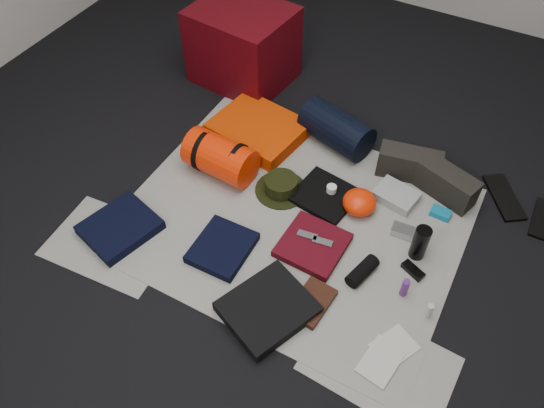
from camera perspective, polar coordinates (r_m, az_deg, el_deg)
The scene contains 37 objects.
floor at distance 2.64m, azimuth 2.26°, elevation -1.81°, with size 4.50×4.50×0.02m, color black.
newspaper_mat at distance 2.63m, azimuth 2.27°, elevation -1.64°, with size 1.60×1.30×0.01m, color #B0ADA2.
newspaper_sheet_front_left at distance 2.66m, azimuth -16.96°, elevation -4.12°, with size 0.58×0.40×0.00m, color #B0ADA2.
newspaper_sheet_front_right at distance 2.29m, azimuth 11.51°, elevation -16.49°, with size 0.58×0.40×0.00m, color #B0ADA2.
red_cabinet at distance 3.35m, azimuth -3.15°, elevation 16.68°, with size 0.56×0.46×0.46m, color #52060D.
sleeping_pad at distance 3.02m, azimuth -1.49°, elevation 8.04°, with size 0.48×0.39×0.09m, color #E23B02.
stuff_sack at distance 2.78m, azimuth -5.58°, elevation 5.02°, with size 0.21×0.21×0.36m, color #F52804.
sack_strap_left at distance 2.82m, azimuth -7.30°, elevation 5.70°, with size 0.22×0.22×0.03m, color black.
sack_strap_right at distance 2.74m, azimuth -3.80°, elevation 4.35°, with size 0.22×0.22×0.03m, color black.
navy_duffel at distance 2.95m, azimuth 6.94°, elevation 8.03°, with size 0.21×0.21×0.40m, color black.
boonie_brim at distance 2.75m, azimuth 0.97°, elevation 1.54°, with size 0.27×0.27×0.01m, color black.
boonie_crown at distance 2.72m, azimuth 0.98°, elevation 2.12°, with size 0.17×0.17×0.07m, color black.
hiking_boot_left at distance 2.86m, azimuth 14.55°, elevation 4.21°, with size 0.32×0.12×0.16m, color black.
hiking_boot_right at distance 2.82m, azimuth 18.19°, elevation 2.14°, with size 0.32×0.12×0.16m, color black.
flip_flop_left at distance 2.97m, azimuth 23.69°, elevation 0.68°, with size 0.11×0.31×0.02m, color black.
flip_flop_right at distance 2.95m, azimuth 27.12°, elevation -1.46°, with size 0.10×0.27×0.01m, color black.
trousers_navy_a at distance 2.67m, azimuth -16.03°, elevation -2.42°, with size 0.29×0.33×0.05m, color black.
trousers_navy_b at distance 2.51m, azimuth -5.37°, elevation -4.71°, with size 0.25×0.29×0.04m, color black.
trousers_charcoal at distance 2.32m, azimuth -0.46°, elevation -11.17°, with size 0.32×0.36×0.06m, color black.
black_tshirt at distance 2.72m, azimuth 5.72°, elevation 0.91°, with size 0.29×0.27×0.03m, color black.
red_shirt at distance 2.52m, azimuth 4.40°, elevation -4.41°, with size 0.29×0.29×0.04m, color #4D0812.
orange_stuff_sack at distance 2.66m, azimuth 9.38°, elevation 0.18°, with size 0.17×0.17×0.11m, color #F52804.
first_aid_pouch at distance 2.77m, azimuth 13.20°, elevation 0.89°, with size 0.21×0.16×0.05m, color #949C95.
water_bottle at distance 2.52m, azimuth 15.64°, elevation -4.04°, with size 0.07×0.07×0.19m, color black.
speaker at distance 2.44m, azimuth 9.68°, elevation -7.14°, with size 0.07×0.07×0.17m, color black.
compact_camera at distance 2.63m, azimuth 13.89°, elevation -2.88°, with size 0.11×0.07×0.04m, color #ADAEB2.
cyan_case at distance 2.76m, azimuth 17.67°, elevation -0.94°, with size 0.10×0.06×0.03m, color #10759D.
toiletry_purple at distance 2.42m, azimuth 14.09°, elevation -8.72°, with size 0.03×0.03×0.10m, color #582476.
toiletry_clear at distance 2.39m, azimuth 16.53°, elevation -10.94°, with size 0.03×0.03×0.08m, color #B6BBB6.
paperback_book at distance 2.35m, azimuth 4.31°, elevation -10.52°, with size 0.14×0.22×0.03m, color black.
map_booklet at distance 2.28m, azimuth 11.61°, elevation -16.25°, with size 0.13×0.20×0.01m, color #BABCB2.
map_printout at distance 2.32m, azimuth 13.00°, elevation -14.74°, with size 0.14×0.18×0.01m, color #BABCB2.
sunglasses at distance 2.52m, azimuth 14.92°, elevation -6.92°, with size 0.11×0.04×0.03m, color black.
key_cluster at distance 2.62m, azimuth -17.47°, elevation -4.88°, with size 0.07×0.07×0.01m, color #ADAEB2.
tape_roll at distance 2.71m, azimuth 6.42°, elevation 1.62°, with size 0.05×0.05×0.04m, color white.
energy_bar_a at distance 2.52m, azimuth 3.81°, elevation -3.39°, with size 0.10×0.04×0.01m, color #ADAEB2.
energy_bar_b at distance 2.50m, azimuth 5.46°, elevation -4.08°, with size 0.10×0.04×0.01m, color #ADAEB2.
Camera 1 is at (0.69, -1.49, 2.06)m, focal length 35.00 mm.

